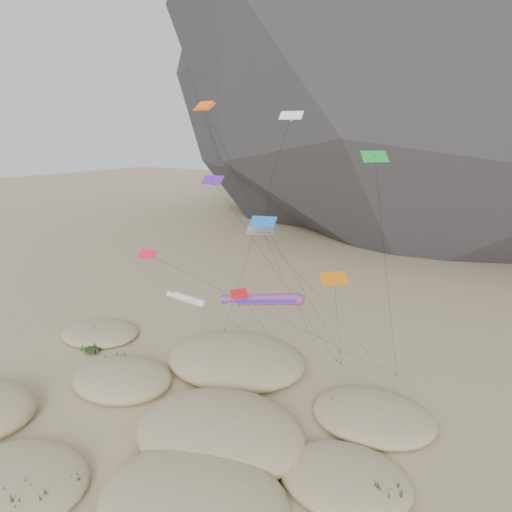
{
  "coord_description": "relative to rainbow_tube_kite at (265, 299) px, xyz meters",
  "views": [
    {
      "loc": [
        27.94,
        -28.18,
        26.59
      ],
      "look_at": [
        2.61,
        12.0,
        14.62
      ],
      "focal_mm": 35.0,
      "sensor_mm": 36.0,
      "label": 1
    }
  ],
  "objects": [
    {
      "name": "ground",
      "position": [
        -5.59,
        -8.77,
        -11.61
      ],
      "size": [
        500.0,
        500.0,
        0.0
      ],
      "primitive_type": "plane",
      "color": "#CCB789",
      "rests_on": "ground"
    },
    {
      "name": "dunes",
      "position": [
        -6.22,
        -5.05,
        -10.87
      ],
      "size": [
        49.34,
        37.94,
        4.17
      ],
      "color": "#CCB789",
      "rests_on": "ground"
    },
    {
      "name": "dune_grass",
      "position": [
        -6.83,
        -5.95,
        -10.77
      ],
      "size": [
        43.82,
        29.97,
        1.53
      ],
      "color": "black",
      "rests_on": "ground"
    },
    {
      "name": "kite_stakes",
      "position": [
        -3.38,
        14.57,
        -11.46
      ],
      "size": [
        23.82,
        2.84,
        0.3
      ],
      "color": "#3F2D1E",
      "rests_on": "ground"
    },
    {
      "name": "rainbow_tube_kite",
      "position": [
        0.0,
        0.0,
        0.0
      ],
      "size": [
        7.67,
        18.26,
        12.48
      ],
      "color": "#FC561A",
      "rests_on": "ground"
    },
    {
      "name": "white_tube_kite",
      "position": [
        -7.34,
        -2.33,
        -0.61
      ],
      "size": [
        5.91,
        18.76,
        11.59
      ],
      "color": "silver",
      "rests_on": "ground"
    },
    {
      "name": "orange_parafoil",
      "position": [
        -9.66,
        4.42,
        16.96
      ],
      "size": [
        8.08,
        14.11,
        29.46
      ],
      "color": "orange",
      "rests_on": "ground"
    },
    {
      "name": "multi_parafoil",
      "position": [
        -1.27,
        1.51,
        5.94
      ],
      "size": [
        6.57,
        17.95,
        18.23
      ],
      "color": "#FF2A1A",
      "rests_on": "ground"
    },
    {
      "name": "delta_kites",
      "position": [
        -0.32,
        1.82,
        7.35
      ],
      "size": [
        25.9,
        20.01,
        28.35
      ],
      "color": "green",
      "rests_on": "ground"
    }
  ]
}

